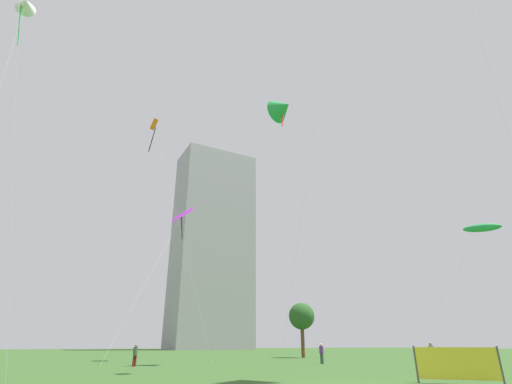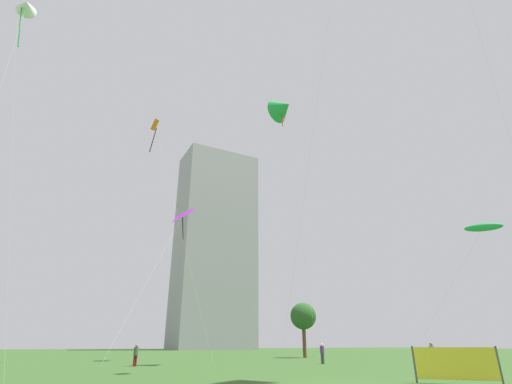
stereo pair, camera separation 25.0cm
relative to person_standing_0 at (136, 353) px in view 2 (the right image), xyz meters
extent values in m
cylinder|color=maroon|center=(0.07, 0.03, -0.52)|extent=(0.14, 0.14, 0.75)
cylinder|color=maroon|center=(-0.07, -0.03, -0.52)|extent=(0.14, 0.14, 0.75)
cylinder|color=#3F593F|center=(0.00, 0.00, 0.15)|extent=(0.34, 0.34, 0.59)
sphere|color=#997051|center=(0.00, 0.00, 0.55)|extent=(0.20, 0.20, 0.20)
cylinder|color=tan|center=(17.01, -12.42, -0.49)|extent=(0.15, 0.15, 0.80)
cylinder|color=tan|center=(17.17, -12.38, -0.49)|extent=(0.15, 0.15, 0.80)
cylinder|color=gray|center=(17.09, -12.40, 0.23)|extent=(0.37, 0.37, 0.64)
sphere|color=#997051|center=(17.09, -12.40, 0.66)|extent=(0.22, 0.22, 0.22)
cylinder|color=#3F593F|center=(14.95, -3.02, -0.50)|extent=(0.15, 0.15, 0.78)
cylinder|color=#3F593F|center=(14.88, -2.88, -0.50)|extent=(0.15, 0.15, 0.78)
cylinder|color=#593372|center=(14.92, -2.95, 0.19)|extent=(0.36, 0.36, 0.61)
sphere|color=beige|center=(14.92, -2.95, 0.61)|extent=(0.21, 0.21, 0.21)
cylinder|color=silver|center=(-9.50, -14.67, 14.07)|extent=(5.22, 2.77, 29.91)
cylinder|color=silver|center=(10.24, -9.61, 14.90)|extent=(2.16, 7.50, 31.57)
cylinder|color=silver|center=(24.72, -8.29, 4.62)|extent=(3.39, 7.39, 11.03)
ellipsoid|color=green|center=(26.41, -11.98, 10.14)|extent=(1.77, 3.14, 0.98)
cylinder|color=silver|center=(20.44, -18.99, 16.24)|extent=(7.64, 3.72, 34.26)
cylinder|color=silver|center=(3.66, 4.39, 11.68)|extent=(6.42, 5.35, 25.14)
cube|color=orange|center=(0.46, 7.06, 24.25)|extent=(0.83, 0.83, 1.43)
cylinder|color=black|center=(0.46, 7.06, 22.24)|extent=(0.59, 0.32, 3.39)
cylinder|color=silver|center=(1.39, 4.81, 6.78)|extent=(7.41, 7.76, 15.35)
pyramid|color=purple|center=(5.07, 8.67, 14.48)|extent=(2.93, 2.72, 2.08)
cylinder|color=black|center=(5.09, 8.68, 12.85)|extent=(0.45, 0.43, 2.58)
cone|color=white|center=(-12.47, -2.33, 26.89)|extent=(1.64, 1.24, 1.56)
cylinder|color=green|center=(-12.47, -2.33, 24.63)|extent=(0.64, 0.19, 3.91)
cylinder|color=silver|center=(12.37, -4.14, 11.13)|extent=(2.10, 0.90, 24.04)
cone|color=green|center=(11.33, -3.69, 23.15)|extent=(3.01, 2.52, 2.61)
cylinder|color=red|center=(11.33, -3.69, 21.84)|extent=(0.45, 0.44, 1.99)
cylinder|color=brown|center=(21.83, 10.49, 0.96)|extent=(0.44, 0.44, 3.71)
ellipsoid|color=#285623|center=(21.83, 10.49, 3.94)|extent=(3.22, 3.22, 3.23)
cube|color=#939399|center=(35.39, 82.60, 30.72)|extent=(24.73, 15.59, 63.22)
cylinder|color=#4C4C4C|center=(8.75, -18.50, -0.16)|extent=(0.08, 0.08, 1.47)
cylinder|color=#4C4C4C|center=(11.03, -20.80, -0.16)|extent=(0.08, 0.08, 1.47)
cube|color=yellow|center=(9.89, -19.65, -0.11)|extent=(2.30, 2.32, 1.27)
camera|label=1|loc=(-5.53, -31.46, 0.65)|focal=26.27mm
camera|label=2|loc=(-5.30, -31.57, 0.65)|focal=26.27mm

